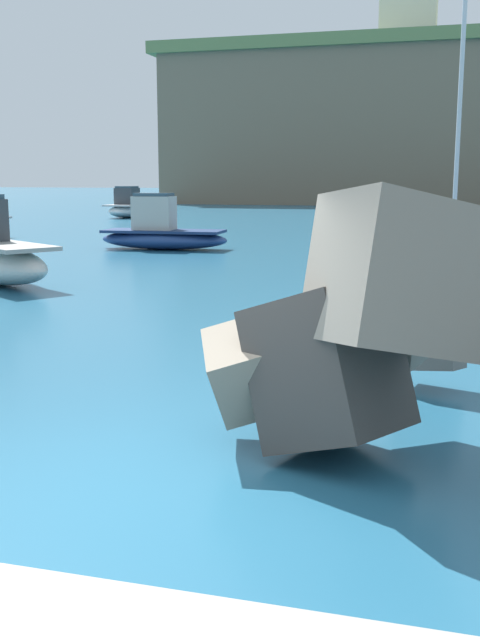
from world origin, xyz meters
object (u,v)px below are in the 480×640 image
at_px(boat_mid_right, 129,208).
at_px(boat_near_left, 162,233).
at_px(boat_far_left, 465,258).
at_px(station_building_annex, 409,17).

bearing_deg(boat_mid_right, boat_near_left, -63.28).
height_order(boat_near_left, boat_far_left, boat_far_left).
xyz_separation_m(boat_near_left, boat_mid_right, (-10.68, 21.21, 0.04)).
xyz_separation_m(boat_mid_right, station_building_annex, (15.58, 38.96, 18.84)).
bearing_deg(boat_far_left, station_building_annex, 95.11).
distance_m(boat_near_left, boat_mid_right, 23.75).
bearing_deg(station_building_annex, boat_near_left, -94.66).
height_order(boat_mid_right, boat_far_left, boat_far_left).
bearing_deg(boat_near_left, station_building_annex, 85.34).
bearing_deg(boat_near_left, boat_mid_right, 116.72).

